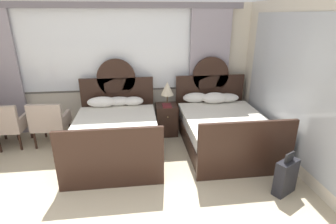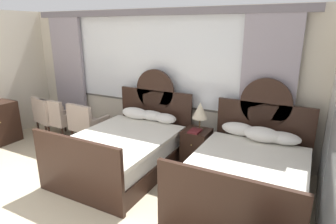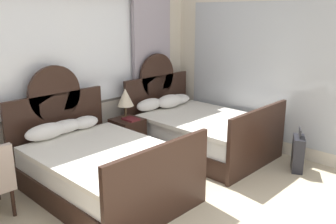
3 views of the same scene
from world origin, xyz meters
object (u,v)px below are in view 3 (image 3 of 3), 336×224
Objects in this scene: bed_near_window at (100,167)px; table_lamp_on_nightstand at (125,98)px; nightstand_between_beds at (128,138)px; suitcase_on_floor at (298,153)px; bed_near_mirror at (199,130)px; book_on_nightstand at (131,119)px.

bed_near_window reaches higher than table_lamp_on_nightstand.
nightstand_between_beds is 2.65m from suitcase_on_floor.
bed_near_window is at bearing -147.40° from nightstand_between_beds.
bed_near_window is 1.00× the size of bed_near_mirror.
bed_near_mirror is (2.06, 0.01, 0.00)m from bed_near_window.
bed_near_mirror is 1.38m from table_lamp_on_nightstand.
bed_near_mirror is 4.51× the size of table_lamp_on_nightstand.
bed_near_mirror is at bearing 105.11° from suitcase_on_floor.
book_on_nightstand is at bearing 151.34° from bed_near_mirror.
bed_near_mirror is 8.42× the size of book_on_nightstand.
book_on_nightstand is at bearing 124.26° from suitcase_on_floor.
table_lamp_on_nightstand is at bearing 122.10° from suitcase_on_floor.
bed_near_window is at bearing 147.79° from suitcase_on_floor.
bed_near_window is at bearing -151.05° from book_on_nightstand.
bed_near_window is 1.22m from nightstand_between_beds.
bed_near_window is 1.42m from table_lamp_on_nightstand.
book_on_nightstand is 2.61m from suitcase_on_floor.
book_on_nightstand reaches higher than nightstand_between_beds.
bed_near_window and bed_near_mirror have the same top height.
bed_near_mirror reaches higher than suitcase_on_floor.
table_lamp_on_nightstand is at bearing 67.04° from nightstand_between_beds.
nightstand_between_beds is 0.67m from table_lamp_on_nightstand.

